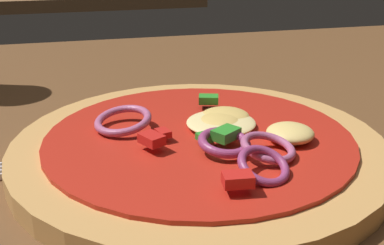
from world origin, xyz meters
name	(u,v)px	position (x,y,z in m)	size (l,w,h in m)	color
dining_table	(127,209)	(0.00, 0.00, 0.01)	(1.33, 0.89, 0.03)	brown
pizza	(200,147)	(0.06, 0.03, 0.04)	(0.26, 0.26, 0.03)	tan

